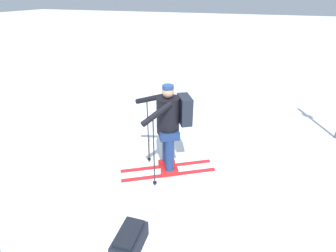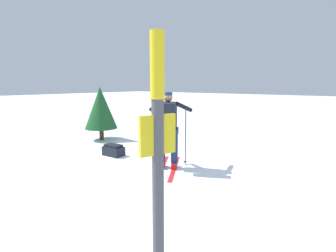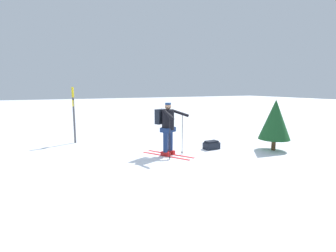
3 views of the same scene
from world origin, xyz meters
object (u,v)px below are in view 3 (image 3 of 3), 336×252
Objects in this scene: pine_tree at (275,120)px; trail_marker at (74,110)px; dropped_backpack at (211,145)px; skier at (167,124)px.

trail_marker is at bearing -34.49° from pine_tree.
trail_marker reaches higher than pine_tree.
dropped_backpack is 2.26m from pine_tree.
pine_tree reaches higher than skier.
skier is 3.95m from trail_marker.
pine_tree is at bearing 145.51° from trail_marker.
skier is at bearing 2.24° from dropped_backpack.
skier is 0.79× the size of trail_marker.
trail_marker is (2.41, -3.12, 0.27)m from skier.
trail_marker is at bearing -52.36° from skier.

